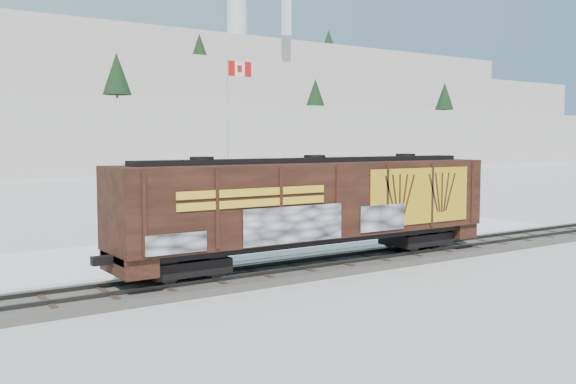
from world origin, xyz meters
TOP-DOWN VIEW (x-y plane):
  - ground at (0.00, 0.00)m, footprint 500.00×500.00m
  - rail_track at (0.00, 0.00)m, footprint 50.00×3.40m
  - parking_strip at (0.00, 7.50)m, footprint 40.00×8.00m
  - hopper_railcar at (-1.05, -0.01)m, footprint 17.39×3.06m
  - flagpole at (3.54, 15.72)m, footprint 2.30×0.90m
  - car_silver at (-3.64, 8.40)m, footprint 5.12×2.81m
  - car_white at (5.81, 7.83)m, footprint 5.11×1.81m
  - car_dark at (6.59, 8.49)m, footprint 5.68×3.55m

SIDE VIEW (x-z plane):
  - ground at x=0.00m, z-range 0.00..0.00m
  - parking_strip at x=0.00m, z-range 0.00..0.03m
  - rail_track at x=0.00m, z-range -0.07..0.36m
  - car_dark at x=6.59m, z-range 0.03..1.57m
  - car_silver at x=-3.64m, z-range 0.03..1.68m
  - car_white at x=5.81m, z-range 0.03..1.71m
  - hopper_railcar at x=-1.05m, z-range 0.68..5.02m
  - flagpole at x=3.54m, z-range -1.46..9.44m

